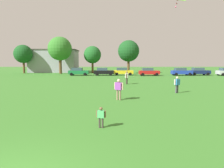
# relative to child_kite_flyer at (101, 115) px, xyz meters

# --- Properties ---
(ground_plane) EXTENTS (160.00, 160.00, 0.00)m
(ground_plane) POSITION_rel_child_kite_flyer_xyz_m (-2.27, 25.51, -0.57)
(ground_plane) COLOR #387528
(child_kite_flyer) EXTENTS (0.45, 0.24, 0.96)m
(child_kite_flyer) POSITION_rel_child_kite_flyer_xyz_m (0.00, 0.00, 0.00)
(child_kite_flyer) COLOR #3F3833
(child_kite_flyer) RESTS_ON ground
(adult_bystander) EXTENTS (0.68, 0.55, 1.65)m
(adult_bystander) POSITION_rel_child_kite_flyer_xyz_m (1.07, 6.42, 0.41)
(adult_bystander) COLOR #8C7259
(adult_bystander) RESTS_ON ground
(bystander_near_trees) EXTENTS (0.65, 0.53, 1.59)m
(bystander_near_trees) POSITION_rel_child_kite_flyer_xyz_m (6.78, 9.83, 0.37)
(bystander_near_trees) COLOR #4C4C51
(bystander_near_trees) RESTS_ON ground
(bystander_midfield) EXTENTS (0.50, 0.77, 1.72)m
(bystander_midfield) POSITION_rel_child_kite_flyer_xyz_m (2.59, 17.24, 0.45)
(bystander_midfield) COLOR #3F3833
(bystander_midfield) RESTS_ON ground
(parked_car_green_0) EXTENTS (4.30, 2.02, 1.68)m
(parked_car_green_0) POSITION_rel_child_kite_flyer_xyz_m (-6.58, 33.79, 0.28)
(parked_car_green_0) COLOR #196B38
(parked_car_green_0) RESTS_ON ground
(parked_car_black_1) EXTENTS (4.30, 2.02, 1.68)m
(parked_car_black_1) POSITION_rel_child_kite_flyer_xyz_m (-1.12, 33.83, 0.28)
(parked_car_black_1) COLOR black
(parked_car_black_1) RESTS_ON ground
(parked_car_yellow_2) EXTENTS (4.30, 2.02, 1.68)m
(parked_car_yellow_2) POSITION_rel_child_kite_flyer_xyz_m (3.15, 34.41, 0.28)
(parked_car_yellow_2) COLOR yellow
(parked_car_yellow_2) RESTS_ON ground
(parked_car_red_3) EXTENTS (4.30, 2.02, 1.68)m
(parked_car_red_3) POSITION_rel_child_kite_flyer_xyz_m (8.56, 32.94, 0.28)
(parked_car_red_3) COLOR red
(parked_car_red_3) RESTS_ON ground
(parked_car_blue_4) EXTENTS (4.30, 2.02, 1.68)m
(parked_car_blue_4) POSITION_rel_child_kite_flyer_xyz_m (15.77, 33.51, 0.28)
(parked_car_blue_4) COLOR #1E38AD
(parked_car_blue_4) RESTS_ON ground
(parked_car_navy_5) EXTENTS (4.30, 2.02, 1.68)m
(parked_car_navy_5) POSITION_rel_child_kite_flyer_xyz_m (19.88, 34.04, 0.28)
(parked_car_navy_5) COLOR #141E4C
(parked_car_navy_5) RESTS_ON ground
(tree_far_left) EXTENTS (4.67, 4.67, 7.28)m
(tree_far_left) POSITION_rel_child_kite_flyer_xyz_m (-21.98, 41.98, 4.34)
(tree_far_left) COLOR brown
(tree_far_left) RESTS_ON ground
(tree_left) EXTENTS (5.83, 5.83, 9.09)m
(tree_left) POSITION_rel_child_kite_flyer_xyz_m (-12.07, 40.10, 5.57)
(tree_left) COLOR brown
(tree_left) RESTS_ON ground
(tree_right) EXTENTS (4.53, 4.53, 7.06)m
(tree_right) POSITION_rel_child_kite_flyer_xyz_m (-4.33, 42.99, 4.20)
(tree_right) COLOR brown
(tree_right) RESTS_ON ground
(tree_far_right) EXTENTS (5.34, 5.34, 8.32)m
(tree_far_right) POSITION_rel_child_kite_flyer_xyz_m (4.94, 40.71, 5.04)
(tree_far_right) COLOR brown
(tree_far_right) RESTS_ON ground
(house_left) EXTENTS (13.05, 8.31, 6.37)m
(house_left) POSITION_rel_child_kite_flyer_xyz_m (-15.63, 47.57, 2.62)
(house_left) COLOR #9999A3
(house_left) RESTS_ON ground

